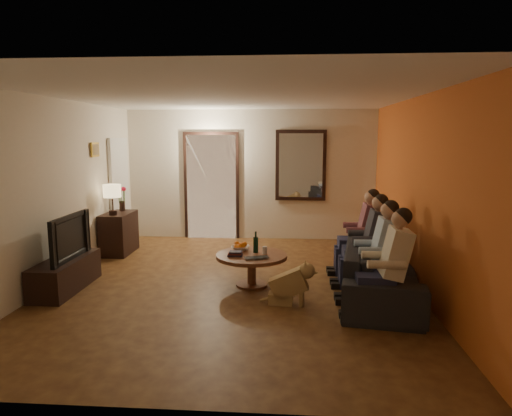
# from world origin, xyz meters

# --- Properties ---
(floor) EXTENTS (5.00, 6.00, 0.01)m
(floor) POSITION_xyz_m (0.00, 0.00, 0.00)
(floor) COLOR #472513
(floor) RESTS_ON ground
(ceiling) EXTENTS (5.00, 6.00, 0.01)m
(ceiling) POSITION_xyz_m (0.00, 0.00, 2.60)
(ceiling) COLOR white
(ceiling) RESTS_ON back_wall
(back_wall) EXTENTS (5.00, 0.02, 2.60)m
(back_wall) POSITION_xyz_m (0.00, 3.00, 1.30)
(back_wall) COLOR beige
(back_wall) RESTS_ON floor
(front_wall) EXTENTS (5.00, 0.02, 2.60)m
(front_wall) POSITION_xyz_m (0.00, -3.00, 1.30)
(front_wall) COLOR beige
(front_wall) RESTS_ON floor
(left_wall) EXTENTS (0.02, 6.00, 2.60)m
(left_wall) POSITION_xyz_m (-2.50, 0.00, 1.30)
(left_wall) COLOR beige
(left_wall) RESTS_ON floor
(right_wall) EXTENTS (0.02, 6.00, 2.60)m
(right_wall) POSITION_xyz_m (2.50, 0.00, 1.30)
(right_wall) COLOR beige
(right_wall) RESTS_ON floor
(orange_accent) EXTENTS (0.01, 6.00, 2.60)m
(orange_accent) POSITION_xyz_m (2.49, 0.00, 1.30)
(orange_accent) COLOR #CE6423
(orange_accent) RESTS_ON right_wall
(kitchen_doorway) EXTENTS (1.00, 0.06, 2.10)m
(kitchen_doorway) POSITION_xyz_m (-0.80, 2.98, 1.05)
(kitchen_doorway) COLOR #FFE0A5
(kitchen_doorway) RESTS_ON floor
(door_trim) EXTENTS (1.12, 0.04, 2.22)m
(door_trim) POSITION_xyz_m (-0.80, 2.97, 1.05)
(door_trim) COLOR black
(door_trim) RESTS_ON floor
(fridge_glimpse) EXTENTS (0.45, 0.03, 1.70)m
(fridge_glimpse) POSITION_xyz_m (-0.55, 2.98, 0.90)
(fridge_glimpse) COLOR silver
(fridge_glimpse) RESTS_ON floor
(mirror_frame) EXTENTS (1.00, 0.05, 1.40)m
(mirror_frame) POSITION_xyz_m (1.00, 2.96, 1.50)
(mirror_frame) COLOR black
(mirror_frame) RESTS_ON back_wall
(mirror_glass) EXTENTS (0.86, 0.02, 1.26)m
(mirror_glass) POSITION_xyz_m (1.00, 2.93, 1.50)
(mirror_glass) COLOR white
(mirror_glass) RESTS_ON back_wall
(white_door) EXTENTS (0.06, 0.85, 2.04)m
(white_door) POSITION_xyz_m (-2.46, 2.30, 1.02)
(white_door) COLOR white
(white_door) RESTS_ON floor
(framed_art) EXTENTS (0.03, 0.28, 0.24)m
(framed_art) POSITION_xyz_m (-2.47, 1.30, 1.85)
(framed_art) COLOR #B28C33
(framed_art) RESTS_ON left_wall
(art_canvas) EXTENTS (0.01, 0.22, 0.18)m
(art_canvas) POSITION_xyz_m (-2.46, 1.30, 1.85)
(art_canvas) COLOR brown
(art_canvas) RESTS_ON left_wall
(dresser) EXTENTS (0.45, 0.82, 0.73)m
(dresser) POSITION_xyz_m (-2.25, 1.62, 0.36)
(dresser) COLOR black
(dresser) RESTS_ON floor
(table_lamp) EXTENTS (0.30, 0.30, 0.54)m
(table_lamp) POSITION_xyz_m (-2.25, 1.40, 1.00)
(table_lamp) COLOR beige
(table_lamp) RESTS_ON dresser
(flower_vase) EXTENTS (0.14, 0.14, 0.44)m
(flower_vase) POSITION_xyz_m (-2.25, 1.84, 0.95)
(flower_vase) COLOR red
(flower_vase) RESTS_ON dresser
(tv_stand) EXTENTS (0.45, 1.28, 0.43)m
(tv_stand) POSITION_xyz_m (-2.25, -0.37, 0.21)
(tv_stand) COLOR black
(tv_stand) RESTS_ON floor
(tv) EXTENTS (1.05, 0.14, 0.61)m
(tv) POSITION_xyz_m (-2.25, -0.37, 0.73)
(tv) COLOR black
(tv) RESTS_ON tv_stand
(sofa) EXTENTS (2.47, 1.29, 0.69)m
(sofa) POSITION_xyz_m (1.99, -0.28, 0.34)
(sofa) COLOR black
(sofa) RESTS_ON floor
(person_a) EXTENTS (0.60, 0.40, 1.20)m
(person_a) POSITION_xyz_m (1.89, -1.18, 0.60)
(person_a) COLOR tan
(person_a) RESTS_ON sofa
(person_b) EXTENTS (0.60, 0.40, 1.20)m
(person_b) POSITION_xyz_m (1.89, -0.58, 0.60)
(person_b) COLOR tan
(person_b) RESTS_ON sofa
(person_c) EXTENTS (0.60, 0.40, 1.20)m
(person_c) POSITION_xyz_m (1.89, 0.02, 0.60)
(person_c) COLOR tan
(person_c) RESTS_ON sofa
(person_d) EXTENTS (0.60, 0.40, 1.20)m
(person_d) POSITION_xyz_m (1.89, 0.62, 0.60)
(person_d) COLOR tan
(person_d) RESTS_ON sofa
(dog) EXTENTS (0.57, 0.28, 0.56)m
(dog) POSITION_xyz_m (0.78, -0.71, 0.28)
(dog) COLOR #A57B4C
(dog) RESTS_ON floor
(coffee_table) EXTENTS (1.06, 1.06, 0.45)m
(coffee_table) POSITION_xyz_m (0.26, -0.02, 0.23)
(coffee_table) COLOR #5B2D1B
(coffee_table) RESTS_ON floor
(bowl) EXTENTS (0.26, 0.26, 0.06)m
(bowl) POSITION_xyz_m (0.08, 0.20, 0.48)
(bowl) COLOR white
(bowl) RESTS_ON coffee_table
(oranges) EXTENTS (0.20, 0.20, 0.08)m
(oranges) POSITION_xyz_m (0.08, 0.20, 0.55)
(oranges) COLOR orange
(oranges) RESTS_ON bowl
(wine_bottle) EXTENTS (0.07, 0.07, 0.31)m
(wine_bottle) POSITION_xyz_m (0.31, 0.08, 0.60)
(wine_bottle) COLOR black
(wine_bottle) RESTS_ON coffee_table
(wine_glass) EXTENTS (0.06, 0.06, 0.10)m
(wine_glass) POSITION_xyz_m (0.44, 0.03, 0.50)
(wine_glass) COLOR silver
(wine_glass) RESTS_ON coffee_table
(book_stack) EXTENTS (0.20, 0.15, 0.07)m
(book_stack) POSITION_xyz_m (0.04, -0.12, 0.48)
(book_stack) COLOR black
(book_stack) RESTS_ON coffee_table
(laptop) EXTENTS (0.38, 0.30, 0.03)m
(laptop) POSITION_xyz_m (0.36, -0.30, 0.46)
(laptop) COLOR black
(laptop) RESTS_ON coffee_table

